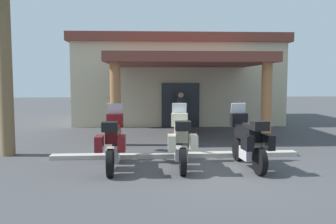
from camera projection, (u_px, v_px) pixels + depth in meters
name	position (u px, v px, depth m)	size (l,w,h in m)	color
ground_plane	(218.00, 170.00, 8.88)	(80.00, 80.00, 0.00)	#424244
motel_building	(176.00, 79.00, 20.07)	(10.97, 12.18, 4.51)	beige
motorcycle_maroon	(113.00, 142.00, 8.93)	(0.70, 2.21, 1.61)	black
motorcycle_cream	(181.00, 141.00, 9.08)	(0.72, 2.21, 1.61)	black
motorcycle_black	(249.00, 141.00, 9.10)	(0.73, 2.21, 1.61)	black
pedestrian	(181.00, 110.00, 14.98)	(0.32, 0.53, 1.73)	brown
palm_tree_roadside	(3.00, 14.00, 10.33)	(2.11, 2.27, 5.93)	brown
curb_strip	(176.00, 155.00, 10.42)	(7.17, 0.36, 0.12)	#ADA89E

